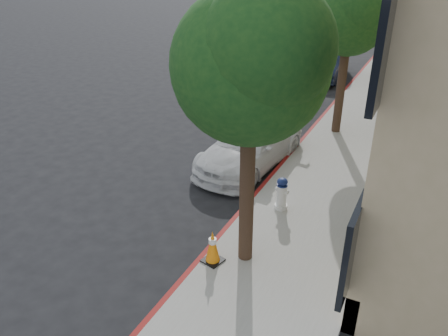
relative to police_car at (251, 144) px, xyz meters
name	(u,v)px	position (x,y,z in m)	size (l,w,h in m)	color
ground	(179,191)	(-1.10, -2.44, -0.67)	(120.00, 120.00, 0.00)	black
sidewalk	(374,104)	(2.50, 7.56, -0.60)	(3.20, 50.00, 0.15)	gray
curb_strip	(338,99)	(0.96, 7.56, -0.60)	(0.12, 50.00, 0.15)	maroon
tree_near	(252,65)	(1.83, -4.45, 3.60)	(2.92, 2.82, 5.62)	black
tree_mid	(351,14)	(1.83, 3.55, 3.49)	(2.77, 2.64, 5.43)	black
police_car	(251,144)	(0.00, 0.00, 0.00)	(2.33, 4.78, 1.49)	white
parked_car_mid	(274,90)	(-1.23, 5.26, 0.13)	(1.90, 4.72, 1.61)	black
parked_car_far	(327,64)	(-0.49, 10.96, 0.03)	(1.49, 4.28, 1.41)	#141D34
fire_hydrant	(282,194)	(1.82, -2.27, -0.10)	(0.36, 0.33, 0.86)	silver
traffic_cone	(213,246)	(1.25, -4.88, -0.15)	(0.48, 0.48, 0.75)	black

